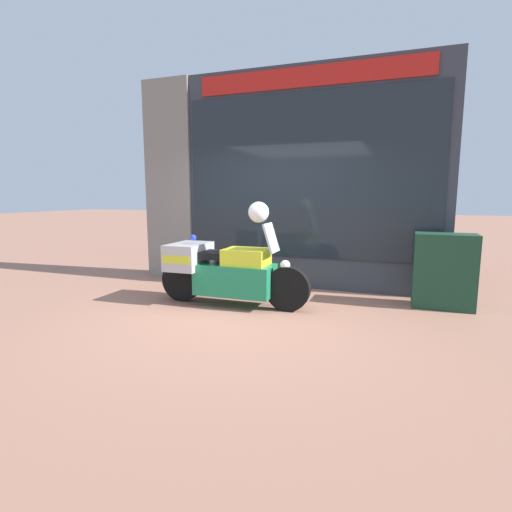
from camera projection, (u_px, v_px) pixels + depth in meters
ground_plane at (242, 315)px, 5.39m from camera, size 60.00×60.00×0.00m
shop_building at (263, 180)px, 7.09m from camera, size 5.41×0.55×3.70m
window_display at (306, 260)px, 7.06m from camera, size 4.01×0.30×1.92m
paramedic_motorcycle at (223, 270)px, 5.82m from camera, size 2.29×0.77×1.22m
utility_cabinet at (444, 271)px, 5.67m from camera, size 0.82×0.46×1.06m
white_helmet at (259, 212)px, 5.51m from camera, size 0.29×0.29×0.29m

